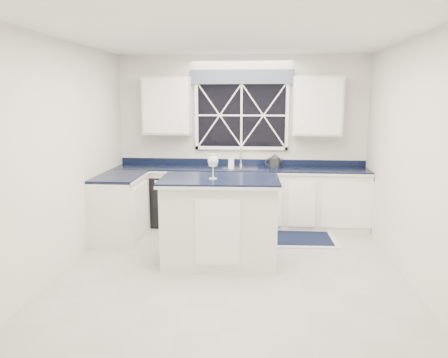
# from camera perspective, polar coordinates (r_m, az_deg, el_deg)

# --- Properties ---
(ground) EXTENTS (4.50, 4.50, 0.00)m
(ground) POSITION_cam_1_polar(r_m,az_deg,el_deg) (5.26, 0.96, -12.15)
(ground) COLOR #A9A9A4
(ground) RESTS_ON ground
(back_wall) EXTENTS (4.00, 0.10, 2.70)m
(back_wall) POSITION_cam_1_polar(r_m,az_deg,el_deg) (7.12, 2.29, 5.11)
(back_wall) COLOR silver
(back_wall) RESTS_ON ground
(base_cabinets) EXTENTS (3.99, 1.60, 0.90)m
(base_cabinets) POSITION_cam_1_polar(r_m,az_deg,el_deg) (6.84, -0.73, -2.77)
(base_cabinets) COLOR silver
(base_cabinets) RESTS_ON ground
(countertop) EXTENTS (3.98, 0.64, 0.04)m
(countertop) POSITION_cam_1_polar(r_m,az_deg,el_deg) (6.88, 2.14, 1.30)
(countertop) COLOR black
(countertop) RESTS_ON base_cabinets
(dishwasher) EXTENTS (0.60, 0.58, 0.82)m
(dishwasher) POSITION_cam_1_polar(r_m,az_deg,el_deg) (7.12, -6.77, -2.63)
(dishwasher) COLOR black
(dishwasher) RESTS_ON ground
(window) EXTENTS (1.65, 0.09, 1.26)m
(window) POSITION_cam_1_polar(r_m,az_deg,el_deg) (7.05, 2.30, 8.96)
(window) COLOR black
(window) RESTS_ON ground
(upper_cabinets) EXTENTS (3.10, 0.34, 0.90)m
(upper_cabinets) POSITION_cam_1_polar(r_m,az_deg,el_deg) (6.92, 2.25, 9.51)
(upper_cabinets) COLOR silver
(upper_cabinets) RESTS_ON ground
(faucet) EXTENTS (0.05, 0.20, 0.30)m
(faucet) POSITION_cam_1_polar(r_m,az_deg,el_deg) (7.05, 2.23, 2.99)
(faucet) COLOR silver
(faucet) RESTS_ON countertop
(island) EXTENTS (1.47, 0.92, 1.07)m
(island) POSITION_cam_1_polar(r_m,az_deg,el_deg) (5.42, -0.55, -5.41)
(island) COLOR silver
(island) RESTS_ON ground
(rug) EXTENTS (1.48, 0.94, 0.02)m
(rug) POSITION_cam_1_polar(r_m,az_deg,el_deg) (6.52, 8.09, -7.58)
(rug) COLOR beige
(rug) RESTS_ON ground
(kettle) EXTENTS (0.30, 0.22, 0.22)m
(kettle) POSITION_cam_1_polar(r_m,az_deg,el_deg) (6.97, 6.63, 2.35)
(kettle) COLOR #2E2D30
(kettle) RESTS_ON countertop
(wine_glass) EXTENTS (0.13, 0.13, 0.30)m
(wine_glass) POSITION_cam_1_polar(r_m,az_deg,el_deg) (5.21, -1.45, 2.26)
(wine_glass) COLOR silver
(wine_glass) RESTS_ON island
(soap_bottle) EXTENTS (0.09, 0.09, 0.20)m
(soap_bottle) POSITION_cam_1_polar(r_m,az_deg,el_deg) (7.03, 0.96, 2.48)
(soap_bottle) COLOR silver
(soap_bottle) RESTS_ON countertop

